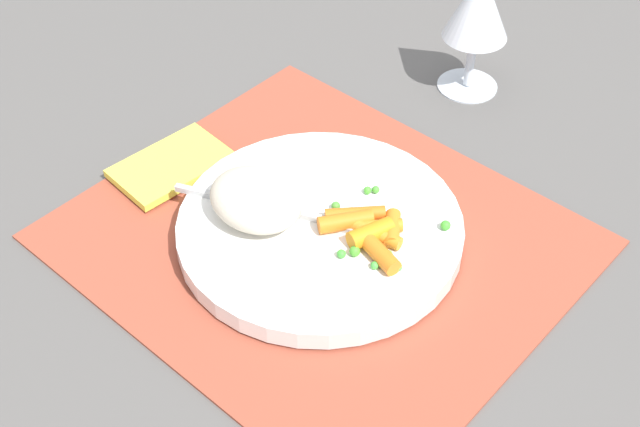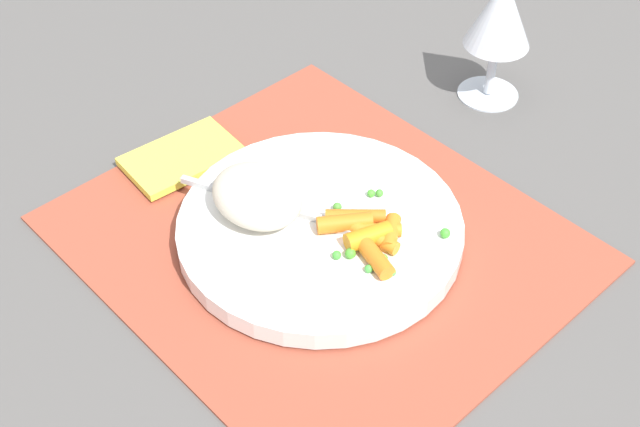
{
  "view_description": "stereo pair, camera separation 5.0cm",
  "coord_description": "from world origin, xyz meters",
  "views": [
    {
      "loc": [
        0.38,
        -0.42,
        0.57
      ],
      "look_at": [
        0.0,
        0.0,
        0.03
      ],
      "focal_mm": 48.59,
      "sensor_mm": 36.0,
      "label": 1
    },
    {
      "loc": [
        0.41,
        -0.39,
        0.57
      ],
      "look_at": [
        0.0,
        0.0,
        0.03
      ],
      "focal_mm": 48.59,
      "sensor_mm": 36.0,
      "label": 2
    }
  ],
  "objects": [
    {
      "name": "ground_plane",
      "position": [
        0.0,
        0.0,
        0.0
      ],
      "size": [
        2.4,
        2.4,
        0.0
      ],
      "primitive_type": "plane",
      "color": "#565451"
    },
    {
      "name": "carrot_portion",
      "position": [
        0.04,
        0.02,
        0.03
      ],
      "size": [
        0.09,
        0.07,
        0.02
      ],
      "color": "orange",
      "rests_on": "plate"
    },
    {
      "name": "placemat",
      "position": [
        0.0,
        0.0,
        0.0
      ],
      "size": [
        0.43,
        0.38,
        0.01
      ],
      "primitive_type": "cube",
      "color": "#9E4733",
      "rests_on": "ground_plane"
    },
    {
      "name": "plate",
      "position": [
        0.0,
        0.0,
        0.02
      ],
      "size": [
        0.26,
        0.26,
        0.02
      ],
      "primitive_type": "cylinder",
      "color": "white",
      "rests_on": "placemat"
    },
    {
      "name": "pea_scatter",
      "position": [
        0.05,
        0.02,
        0.03
      ],
      "size": [
        0.1,
        0.1,
        0.01
      ],
      "color": "#56B446",
      "rests_on": "plate"
    },
    {
      "name": "rice_mound",
      "position": [
        -0.05,
        -0.03,
        0.04
      ],
      "size": [
        0.09,
        0.07,
        0.04
      ],
      "primitive_type": "ellipsoid",
      "color": "beige",
      "rests_on": "plate"
    },
    {
      "name": "wine_glass",
      "position": [
        -0.04,
        0.3,
        0.1
      ],
      "size": [
        0.07,
        0.07,
        0.15
      ],
      "color": "silver",
      "rests_on": "ground_plane"
    },
    {
      "name": "fork",
      "position": [
        -0.02,
        -0.01,
        0.03
      ],
      "size": [
        0.18,
        0.09,
        0.01
      ],
      "color": "#BABABA",
      "rests_on": "plate"
    },
    {
      "name": "napkin",
      "position": [
        -0.18,
        -0.03,
        0.01
      ],
      "size": [
        0.08,
        0.12,
        0.01
      ],
      "primitive_type": "cube",
      "rotation": [
        0.0,
        0.0,
        -0.09
      ],
      "color": "#EAE54C",
      "rests_on": "placemat"
    }
  ]
}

